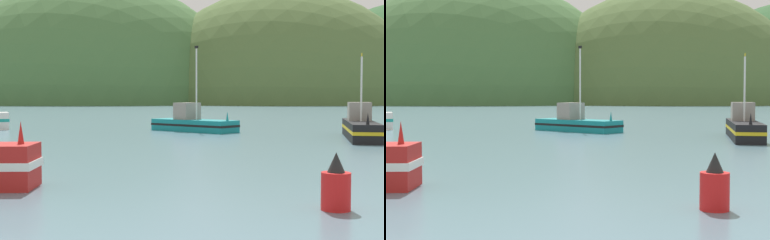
# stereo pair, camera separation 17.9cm
# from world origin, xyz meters

# --- Properties ---
(hill_far_right) EXTENTS (98.91, 79.13, 79.93)m
(hill_far_right) POSITION_xyz_m (-31.47, 179.05, 0.00)
(hill_far_right) COLOR #47703D
(hill_far_right) RESTS_ON ground
(hill_far_left) EXTENTS (88.82, 71.06, 72.44)m
(hill_far_left) POSITION_xyz_m (28.97, 174.76, 0.00)
(hill_far_left) COLOR #516B38
(hill_far_left) RESTS_ON ground
(fishing_boat_black) EXTENTS (3.65, 9.80, 5.52)m
(fishing_boat_black) POSITION_xyz_m (11.39, 32.84, 0.73)
(fishing_boat_black) COLOR black
(fishing_boat_black) RESTS_ON ground
(fishing_boat_teal) EXTENTS (6.95, 6.58, 6.64)m
(fishing_boat_teal) POSITION_xyz_m (0.51, 40.09, 0.65)
(fishing_boat_teal) COLOR #147F84
(fishing_boat_teal) RESTS_ON ground
(channel_buoy) EXTENTS (0.73, 0.73, 1.44)m
(channel_buoy) POSITION_xyz_m (3.98, 10.25, 0.58)
(channel_buoy) COLOR red
(channel_buoy) RESTS_ON ground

